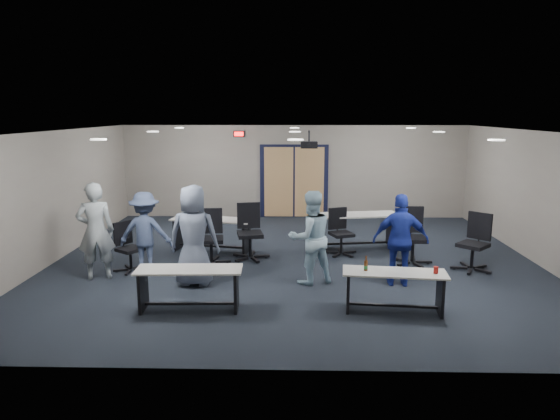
{
  "coord_description": "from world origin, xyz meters",
  "views": [
    {
      "loc": [
        -0.04,
        -10.07,
        3.09
      ],
      "look_at": [
        -0.29,
        -0.3,
        1.15
      ],
      "focal_mm": 32.0,
      "sensor_mm": 36.0,
      "label": 1
    }
  ],
  "objects_px": {
    "chair_back_a": "(211,237)",
    "chair_back_d": "(413,237)",
    "person_gray": "(96,231)",
    "person_lightblue": "(311,237)",
    "chair_loose_right": "(473,243)",
    "person_back": "(145,232)",
    "person_navy": "(401,240)",
    "table_front_left": "(189,282)",
    "chair_back_c": "(342,232)",
    "table_back_right": "(355,225)",
    "chair_back_b": "(250,232)",
    "chair_loose_left": "(130,247)",
    "table_back_left": "(212,229)",
    "person_plaid": "(194,236)",
    "table_front_right": "(394,284)"
  },
  "relations": [
    {
      "from": "chair_back_a",
      "to": "chair_back_d",
      "type": "bearing_deg",
      "value": -6.09
    },
    {
      "from": "person_gray",
      "to": "person_lightblue",
      "type": "distance_m",
      "value": 3.97
    },
    {
      "from": "person_gray",
      "to": "person_lightblue",
      "type": "relative_size",
      "value": 1.07
    },
    {
      "from": "chair_loose_right",
      "to": "person_back",
      "type": "xyz_separation_m",
      "value": [
        -6.39,
        -0.21,
        0.22
      ]
    },
    {
      "from": "chair_back_a",
      "to": "person_navy",
      "type": "xyz_separation_m",
      "value": [
        3.6,
        -1.17,
        0.27
      ]
    },
    {
      "from": "table_front_left",
      "to": "chair_back_c",
      "type": "distance_m",
      "value": 4.13
    },
    {
      "from": "chair_back_c",
      "to": "person_navy",
      "type": "distance_m",
      "value": 2.12
    },
    {
      "from": "table_back_right",
      "to": "person_lightblue",
      "type": "height_order",
      "value": "person_lightblue"
    },
    {
      "from": "chair_back_b",
      "to": "person_back",
      "type": "height_order",
      "value": "person_back"
    },
    {
      "from": "chair_loose_left",
      "to": "person_navy",
      "type": "distance_m",
      "value": 5.16
    },
    {
      "from": "person_lightblue",
      "to": "person_gray",
      "type": "bearing_deg",
      "value": -23.99
    },
    {
      "from": "chair_back_c",
      "to": "chair_back_d",
      "type": "relative_size",
      "value": 0.87
    },
    {
      "from": "chair_back_a",
      "to": "chair_loose_right",
      "type": "distance_m",
      "value": 5.21
    },
    {
      "from": "person_gray",
      "to": "person_navy",
      "type": "height_order",
      "value": "person_gray"
    },
    {
      "from": "table_back_right",
      "to": "person_navy",
      "type": "relative_size",
      "value": 1.22
    },
    {
      "from": "chair_back_c",
      "to": "person_back",
      "type": "relative_size",
      "value": 0.64
    },
    {
      "from": "chair_back_a",
      "to": "person_gray",
      "type": "relative_size",
      "value": 0.62
    },
    {
      "from": "chair_back_d",
      "to": "table_back_right",
      "type": "bearing_deg",
      "value": 131.09
    },
    {
      "from": "person_gray",
      "to": "chair_loose_left",
      "type": "bearing_deg",
      "value": -155.64
    },
    {
      "from": "table_front_left",
      "to": "table_back_left",
      "type": "bearing_deg",
      "value": 90.88
    },
    {
      "from": "table_back_right",
      "to": "chair_loose_left",
      "type": "height_order",
      "value": "chair_loose_left"
    },
    {
      "from": "person_gray",
      "to": "person_back",
      "type": "bearing_deg",
      "value": -169.28
    },
    {
      "from": "table_back_left",
      "to": "person_lightblue",
      "type": "height_order",
      "value": "person_lightblue"
    },
    {
      "from": "chair_back_b",
      "to": "person_plaid",
      "type": "bearing_deg",
      "value": -129.25
    },
    {
      "from": "table_front_right",
      "to": "table_back_left",
      "type": "relative_size",
      "value": 0.87
    },
    {
      "from": "table_front_left",
      "to": "chair_loose_left",
      "type": "bearing_deg",
      "value": 127.24
    },
    {
      "from": "chair_loose_right",
      "to": "person_gray",
      "type": "xyz_separation_m",
      "value": [
        -7.18,
        -0.65,
        0.35
      ]
    },
    {
      "from": "chair_back_b",
      "to": "person_navy",
      "type": "height_order",
      "value": "person_navy"
    },
    {
      "from": "person_plaid",
      "to": "chair_loose_right",
      "type": "bearing_deg",
      "value": -166.85
    },
    {
      "from": "table_front_right",
      "to": "table_back_right",
      "type": "distance_m",
      "value": 3.71
    },
    {
      "from": "table_front_right",
      "to": "person_gray",
      "type": "height_order",
      "value": "person_gray"
    },
    {
      "from": "table_front_left",
      "to": "person_plaid",
      "type": "distance_m",
      "value": 1.24
    },
    {
      "from": "chair_back_b",
      "to": "person_gray",
      "type": "distance_m",
      "value": 3.07
    },
    {
      "from": "chair_back_d",
      "to": "person_back",
      "type": "height_order",
      "value": "person_back"
    },
    {
      "from": "person_navy",
      "to": "person_back",
      "type": "relative_size",
      "value": 1.06
    },
    {
      "from": "chair_back_a",
      "to": "chair_back_d",
      "type": "relative_size",
      "value": 0.97
    },
    {
      "from": "table_front_right",
      "to": "person_gray",
      "type": "relative_size",
      "value": 0.9
    },
    {
      "from": "chair_loose_right",
      "to": "chair_back_d",
      "type": "bearing_deg",
      "value": -156.36
    },
    {
      "from": "chair_back_c",
      "to": "table_front_right",
      "type": "bearing_deg",
      "value": -101.4
    },
    {
      "from": "chair_back_b",
      "to": "table_back_left",
      "type": "bearing_deg",
      "value": 133.58
    },
    {
      "from": "table_back_right",
      "to": "person_lightblue",
      "type": "relative_size",
      "value": 1.19
    },
    {
      "from": "person_plaid",
      "to": "person_navy",
      "type": "relative_size",
      "value": 1.1
    },
    {
      "from": "chair_back_c",
      "to": "chair_loose_right",
      "type": "distance_m",
      "value": 2.68
    },
    {
      "from": "table_front_left",
      "to": "table_front_right",
      "type": "distance_m",
      "value": 3.21
    },
    {
      "from": "table_front_left",
      "to": "chair_loose_left",
      "type": "xyz_separation_m",
      "value": [
        -1.55,
        1.88,
        0.03
      ]
    },
    {
      "from": "table_back_right",
      "to": "chair_back_b",
      "type": "relative_size",
      "value": 1.73
    },
    {
      "from": "chair_back_c",
      "to": "person_lightblue",
      "type": "relative_size",
      "value": 0.59
    },
    {
      "from": "table_back_left",
      "to": "person_back",
      "type": "bearing_deg",
      "value": -113.9
    },
    {
      "from": "person_lightblue",
      "to": "chair_back_a",
      "type": "bearing_deg",
      "value": -50.78
    },
    {
      "from": "table_back_left",
      "to": "chair_back_b",
      "type": "xyz_separation_m",
      "value": [
        0.91,
        -0.64,
        0.09
      ]
    }
  ]
}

